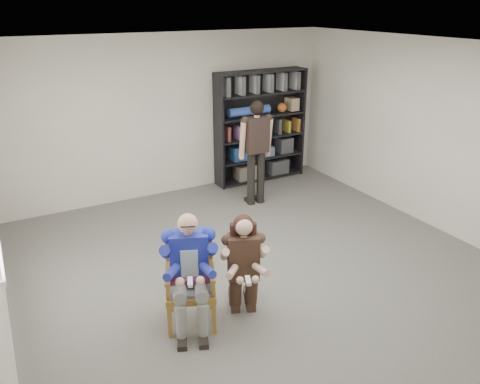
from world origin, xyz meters
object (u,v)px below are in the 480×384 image
seated_man (190,271)px  standing_man (256,154)px  bookshelf (260,127)px  kneeling_woman (244,267)px  armchair (190,283)px

seated_man → standing_man: 3.37m
bookshelf → kneeling_woman: bearing=-123.2°
armchair → standing_man: (2.26, 2.48, 0.39)m
seated_man → kneeling_woman: bearing=10.1°
armchair → seated_man: 0.15m
seated_man → armchair: bearing=0.0°
kneeling_woman → bookshelf: bookshelf is taller
armchair → kneeling_woman: size_ratio=0.84×
armchair → standing_man: standing_man is taller
seated_man → standing_man: size_ratio=0.73×
armchair → kneeling_woman: kneeling_woman is taller
seated_man → standing_man: bearing=69.5°
kneeling_woman → seated_man: bearing=-169.9°
armchair → bookshelf: bearing=71.7°
seated_man → kneeling_woman: (0.58, -0.12, -0.05)m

